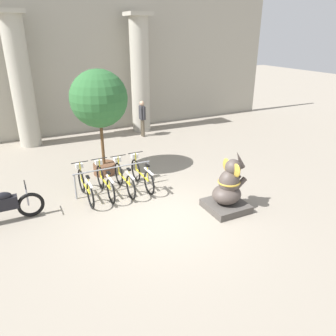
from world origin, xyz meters
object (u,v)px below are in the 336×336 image
bicycle_3 (142,174)px  motorcycle (1,207)px  person_pedestrian (142,116)px  potted_tree (99,101)px  bicycle_0 (85,186)px  bicycle_1 (105,182)px  bicycle_2 (124,178)px  elephant_statue (228,190)px

bicycle_3 → motorcycle: size_ratio=0.87×
motorcycle → bicycle_3: bearing=5.2°
person_pedestrian → potted_tree: potted_tree is taller
bicycle_3 → potted_tree: bearing=116.3°
bicycle_0 → motorcycle: bearing=-171.6°
bicycle_1 → potted_tree: size_ratio=0.52×
person_pedestrian → potted_tree: (-2.76, -3.31, 1.48)m
bicycle_0 → bicycle_2: 1.15m
bicycle_2 → bicycle_3: same height
bicycle_2 → bicycle_3: (0.57, 0.03, 0.00)m
elephant_statue → potted_tree: bearing=120.8°
bicycle_3 → person_pedestrian: (2.02, 4.80, 0.54)m
bicycle_0 → motorcycle: 2.17m
bicycle_2 → motorcycle: size_ratio=0.87×
bicycle_1 → motorcycle: bearing=-172.8°
bicycle_0 → bicycle_2: size_ratio=1.00×
motorcycle → potted_tree: bearing=30.4°
bicycle_3 → elephant_statue: (1.51, -2.29, 0.14)m
bicycle_3 → potted_tree: 2.61m
bicycle_0 → bicycle_3: 1.72m
bicycle_0 → elephant_statue: bearing=-34.9°
bicycle_1 → elephant_statue: elephant_statue is taller
bicycle_2 → potted_tree: potted_tree is taller
person_pedestrian → bicycle_2: bearing=-118.2°
bicycle_3 → person_pedestrian: bearing=67.2°
person_pedestrian → potted_tree: 4.55m
bicycle_0 → elephant_statue: 3.95m
bicycle_3 → bicycle_1: bearing=-179.7°
bicycle_0 → bicycle_3: size_ratio=1.00×
bicycle_0 → bicycle_2: (1.15, 0.00, 0.00)m
elephant_statue → bicycle_1: bearing=139.4°
bicycle_2 → potted_tree: 2.53m
bicycle_1 → potted_tree: 2.54m
bicycle_2 → elephant_statue: elephant_statue is taller
bicycle_0 → elephant_statue: elephant_statue is taller
bicycle_0 → person_pedestrian: size_ratio=1.11×
bicycle_2 → elephant_statue: 3.08m
bicycle_1 → person_pedestrian: 5.78m
elephant_statue → potted_tree: (-2.25, 3.78, 1.87)m
bicycle_3 → motorcycle: bearing=-174.8°
bicycle_3 → elephant_statue: bearing=-56.6°
elephant_statue → potted_tree: size_ratio=0.48×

